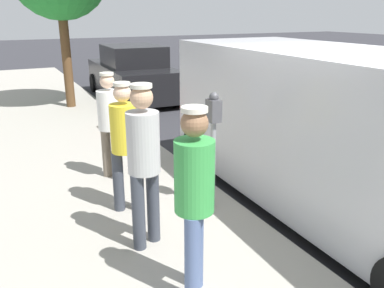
{
  "coord_description": "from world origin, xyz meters",
  "views": [
    {
      "loc": [
        3.76,
        3.59,
        2.59
      ],
      "look_at": [
        1.65,
        -0.56,
        1.05
      ],
      "focal_mm": 37.29,
      "sensor_mm": 36.0,
      "label": 1
    }
  ],
  "objects_px": {
    "pedestrian_in_gray": "(144,156)",
    "parking_meter_near": "(213,131)",
    "parked_van": "(329,127)",
    "pedestrian_in_white": "(110,120)",
    "fire_hydrant": "(116,111)",
    "parked_sedan_behind": "(133,75)",
    "pedestrian_in_green": "(194,193)",
    "pedestrian_in_yellow": "(125,140)"
  },
  "relations": [
    {
      "from": "parking_meter_near",
      "to": "pedestrian_in_white",
      "type": "distance_m",
      "value": 1.77
    },
    {
      "from": "pedestrian_in_white",
      "to": "parked_sedan_behind",
      "type": "height_order",
      "value": "pedestrian_in_white"
    },
    {
      "from": "parking_meter_near",
      "to": "fire_hydrant",
      "type": "xyz_separation_m",
      "value": [
        0.1,
        -4.03,
        -0.61
      ]
    },
    {
      "from": "parked_sedan_behind",
      "to": "fire_hydrant",
      "type": "xyz_separation_m",
      "value": [
        1.65,
        3.7,
        -0.18
      ]
    },
    {
      "from": "pedestrian_in_gray",
      "to": "fire_hydrant",
      "type": "bearing_deg",
      "value": -102.56
    },
    {
      "from": "pedestrian_in_gray",
      "to": "fire_hydrant",
      "type": "relative_size",
      "value": 2.07
    },
    {
      "from": "pedestrian_in_gray",
      "to": "fire_hydrant",
      "type": "distance_m",
      "value": 4.66
    },
    {
      "from": "parking_meter_near",
      "to": "parked_van",
      "type": "height_order",
      "value": "parked_van"
    },
    {
      "from": "pedestrian_in_gray",
      "to": "parked_van",
      "type": "bearing_deg",
      "value": -179.42
    },
    {
      "from": "parking_meter_near",
      "to": "pedestrian_in_green",
      "type": "height_order",
      "value": "pedestrian_in_green"
    },
    {
      "from": "pedestrian_in_green",
      "to": "fire_hydrant",
      "type": "xyz_separation_m",
      "value": [
        -0.91,
        -5.47,
        -0.58
      ]
    },
    {
      "from": "pedestrian_in_green",
      "to": "parked_sedan_behind",
      "type": "xyz_separation_m",
      "value": [
        -2.57,
        -9.17,
        -0.4
      ]
    },
    {
      "from": "parked_van",
      "to": "parking_meter_near",
      "type": "bearing_deg",
      "value": -17.05
    },
    {
      "from": "pedestrian_in_white",
      "to": "parking_meter_near",
      "type": "bearing_deg",
      "value": 120.89
    },
    {
      "from": "parking_meter_near",
      "to": "parked_sedan_behind",
      "type": "relative_size",
      "value": 0.34
    },
    {
      "from": "pedestrian_in_yellow",
      "to": "fire_hydrant",
      "type": "relative_size",
      "value": 1.93
    },
    {
      "from": "pedestrian_in_gray",
      "to": "pedestrian_in_green",
      "type": "distance_m",
      "value": 0.96
    },
    {
      "from": "pedestrian_in_yellow",
      "to": "parked_sedan_behind",
      "type": "bearing_deg",
      "value": -109.41
    },
    {
      "from": "parking_meter_near",
      "to": "pedestrian_in_gray",
      "type": "relative_size",
      "value": 0.85
    },
    {
      "from": "parking_meter_near",
      "to": "pedestrian_in_gray",
      "type": "distance_m",
      "value": 1.21
    },
    {
      "from": "pedestrian_in_yellow",
      "to": "fire_hydrant",
      "type": "bearing_deg",
      "value": -104.38
    },
    {
      "from": "pedestrian_in_green",
      "to": "parking_meter_near",
      "type": "bearing_deg",
      "value": -125.0
    },
    {
      "from": "pedestrian_in_green",
      "to": "parked_van",
      "type": "xyz_separation_m",
      "value": [
        -2.51,
        -0.98,
        0.0
      ]
    },
    {
      "from": "pedestrian_in_gray",
      "to": "parking_meter_near",
      "type": "bearing_deg",
      "value": -156.23
    },
    {
      "from": "parked_van",
      "to": "fire_hydrant",
      "type": "distance_m",
      "value": 4.8
    },
    {
      "from": "parked_sedan_behind",
      "to": "pedestrian_in_green",
      "type": "bearing_deg",
      "value": 74.37
    },
    {
      "from": "pedestrian_in_white",
      "to": "pedestrian_in_green",
      "type": "relative_size",
      "value": 0.93
    },
    {
      "from": "parking_meter_near",
      "to": "pedestrian_in_yellow",
      "type": "bearing_deg",
      "value": -20.78
    },
    {
      "from": "pedestrian_in_white",
      "to": "parked_van",
      "type": "distance_m",
      "value": 3.11
    },
    {
      "from": "pedestrian_in_yellow",
      "to": "parked_sedan_behind",
      "type": "relative_size",
      "value": 0.37
    },
    {
      "from": "pedestrian_in_gray",
      "to": "pedestrian_in_green",
      "type": "xyz_separation_m",
      "value": [
        -0.09,
        0.96,
        -0.03
      ]
    },
    {
      "from": "pedestrian_in_yellow",
      "to": "parked_van",
      "type": "height_order",
      "value": "parked_van"
    },
    {
      "from": "fire_hydrant",
      "to": "parked_van",
      "type": "bearing_deg",
      "value": 109.63
    },
    {
      "from": "pedestrian_in_green",
      "to": "parked_sedan_behind",
      "type": "height_order",
      "value": "pedestrian_in_green"
    },
    {
      "from": "pedestrian_in_gray",
      "to": "parked_sedan_behind",
      "type": "height_order",
      "value": "pedestrian_in_gray"
    },
    {
      "from": "parked_van",
      "to": "fire_hydrant",
      "type": "height_order",
      "value": "parked_van"
    },
    {
      "from": "parked_van",
      "to": "parked_sedan_behind",
      "type": "xyz_separation_m",
      "value": [
        -0.05,
        -8.19,
        -0.41
      ]
    },
    {
      "from": "pedestrian_in_gray",
      "to": "pedestrian_in_white",
      "type": "distance_m",
      "value": 2.01
    },
    {
      "from": "parking_meter_near",
      "to": "parked_van",
      "type": "xyz_separation_m",
      "value": [
        -1.5,
        0.46,
        -0.03
      ]
    },
    {
      "from": "parking_meter_near",
      "to": "pedestrian_in_yellow",
      "type": "xyz_separation_m",
      "value": [
        1.03,
        -0.39,
        -0.08
      ]
    },
    {
      "from": "pedestrian_in_green",
      "to": "parked_sedan_behind",
      "type": "bearing_deg",
      "value": -105.63
    },
    {
      "from": "pedestrian_in_yellow",
      "to": "parked_van",
      "type": "distance_m",
      "value": 2.67
    }
  ]
}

